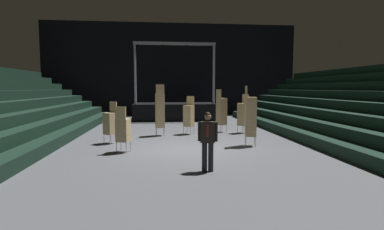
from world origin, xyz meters
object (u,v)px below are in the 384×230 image
object	(u,v)px
chair_stack_mid_left	(110,123)
chair_stack_rear_left	(250,116)
man_with_tie	(208,138)
chair_stack_front_left	(160,110)
chair_stack_front_right	(243,114)
chair_stack_mid_centre	(189,115)
chair_stack_rear_right	(221,111)
stage_riser	(174,110)
chair_stack_mid_right	(123,129)

from	to	relation	value
chair_stack_mid_left	chair_stack_rear_left	size ratio (longest dim) A/B	0.73
man_with_tie	chair_stack_front_left	size ratio (longest dim) A/B	0.67
chair_stack_front_right	chair_stack_mid_centre	xyz separation A→B (m)	(-2.89, -0.10, -0.04)
chair_stack_front_left	chair_stack_mid_left	xyz separation A→B (m)	(-2.12, -1.91, -0.38)
chair_stack_mid_left	chair_stack_rear_right	bearing A→B (deg)	-114.19
chair_stack_mid_centre	chair_stack_front_left	bearing A→B (deg)	44.88
man_with_tie	chair_stack_mid_centre	distance (m)	6.95
chair_stack_mid_left	chair_stack_front_left	bearing A→B (deg)	-99.05
man_with_tie	chair_stack_mid_left	world-z (taller)	chair_stack_mid_left
stage_riser	man_with_tie	world-z (taller)	stage_riser
stage_riser	chair_stack_front_left	distance (m)	7.65
chair_stack_rear_right	chair_stack_front_right	bearing A→B (deg)	44.05
chair_stack_mid_centre	chair_stack_mid_right	bearing A→B (deg)	87.93
stage_riser	chair_stack_mid_centre	distance (m)	7.25
chair_stack_front_left	chair_stack_mid_left	bearing A→B (deg)	-143.80
chair_stack_front_right	chair_stack_mid_left	bearing A→B (deg)	75.41
chair_stack_mid_right	man_with_tie	bearing A→B (deg)	-29.00
stage_riser	chair_stack_front_right	size ratio (longest dim) A/B	2.94
man_with_tie	chair_stack_front_left	distance (m)	6.78
chair_stack_mid_right	chair_stack_rear_right	distance (m)	6.54
chair_stack_front_right	chair_stack_rear_right	distance (m)	1.16
man_with_tie	chair_stack_rear_left	world-z (taller)	chair_stack_rear_left
chair_stack_front_left	chair_stack_front_right	distance (m)	4.39
chair_stack_mid_right	chair_stack_rear_right	xyz separation A→B (m)	(4.64, 4.60, 0.29)
chair_stack_mid_centre	chair_stack_rear_left	xyz separation A→B (m)	(2.22, -3.39, 0.25)
man_with_tie	chair_stack_mid_right	xyz separation A→B (m)	(-2.72, 2.86, -0.11)
chair_stack_mid_left	chair_stack_rear_right	world-z (taller)	chair_stack_rear_right
chair_stack_front_left	chair_stack_rear_left	bearing A→B (deg)	-45.56
stage_riser	chair_stack_mid_centre	size ratio (longest dim) A/B	3.07
chair_stack_front_right	chair_stack_rear_right	xyz separation A→B (m)	(-1.07, 0.41, 0.13)
chair_stack_front_right	chair_stack_mid_left	world-z (taller)	chair_stack_front_right
chair_stack_front_left	chair_stack_mid_left	world-z (taller)	chair_stack_front_left
chair_stack_front_left	stage_riser	bearing A→B (deg)	76.24
chair_stack_mid_right	chair_stack_rear_left	xyz separation A→B (m)	(5.05, 0.70, 0.38)
chair_stack_rear_left	chair_stack_rear_right	distance (m)	3.93
man_with_tie	chair_stack_rear_right	world-z (taller)	chair_stack_rear_right
chair_stack_rear_left	chair_stack_rear_right	xyz separation A→B (m)	(-0.41, 3.91, -0.08)
chair_stack_mid_right	chair_stack_mid_centre	bearing A→B (deg)	72.88
chair_stack_front_left	chair_stack_rear_left	size ratio (longest dim) A/B	1.03
chair_stack_mid_centre	chair_stack_rear_right	bearing A→B (deg)	-131.68
chair_stack_mid_right	chair_stack_front_left	bearing A→B (deg)	87.80
chair_stack_front_left	chair_stack_front_right	xyz separation A→B (m)	(4.36, 0.42, -0.25)
chair_stack_rear_left	chair_stack_front_left	bearing A→B (deg)	-118.90
stage_riser	man_with_tie	bearing A→B (deg)	-88.74
chair_stack_mid_right	chair_stack_mid_centre	xyz separation A→B (m)	(2.82, 4.09, 0.13)
man_with_tie	chair_stack_front_left	xyz separation A→B (m)	(-1.37, 6.63, 0.31)
chair_stack_front_left	chair_stack_front_right	bearing A→B (deg)	-0.31
chair_stack_mid_right	chair_stack_rear_left	size ratio (longest dim) A/B	0.69
stage_riser	chair_stack_mid_right	size ratio (longest dim) A/B	3.53
man_with_tie	chair_stack_rear_right	size ratio (longest dim) A/B	0.74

